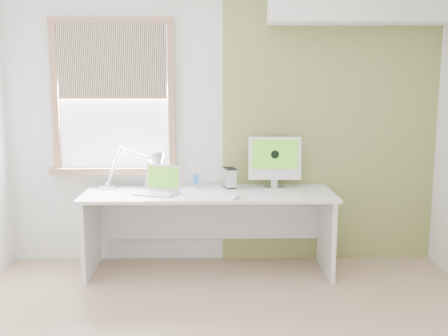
{
  "coord_description": "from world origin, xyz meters",
  "views": [
    {
      "loc": [
        -0.07,
        -3.22,
        1.71
      ],
      "look_at": [
        0.0,
        1.05,
        1.0
      ],
      "focal_mm": 42.82,
      "sensor_mm": 36.0,
      "label": 1
    }
  ],
  "objects_px": {
    "desk": "(209,212)",
    "desk_lamp": "(148,166)",
    "laptop": "(160,186)",
    "imac": "(275,159)",
    "external_drive": "(230,178)"
  },
  "relations": [
    {
      "from": "desk",
      "to": "external_drive",
      "type": "distance_m",
      "value": 0.37
    },
    {
      "from": "laptop",
      "to": "imac",
      "type": "xyz_separation_m",
      "value": [
        1.02,
        0.21,
        0.2
      ]
    },
    {
      "from": "desk",
      "to": "imac",
      "type": "xyz_separation_m",
      "value": [
        0.6,
        0.13,
        0.46
      ]
    },
    {
      "from": "desk",
      "to": "imac",
      "type": "height_order",
      "value": "imac"
    },
    {
      "from": "desk",
      "to": "laptop",
      "type": "relative_size",
      "value": 5.33
    },
    {
      "from": "desk_lamp",
      "to": "laptop",
      "type": "height_order",
      "value": "desk_lamp"
    },
    {
      "from": "imac",
      "to": "desk",
      "type": "bearing_deg",
      "value": -168.04
    },
    {
      "from": "desk",
      "to": "laptop",
      "type": "bearing_deg",
      "value": -168.52
    },
    {
      "from": "desk_lamp",
      "to": "laptop",
      "type": "xyz_separation_m",
      "value": [
        0.13,
        -0.27,
        -0.14
      ]
    },
    {
      "from": "laptop",
      "to": "external_drive",
      "type": "distance_m",
      "value": 0.65
    },
    {
      "from": "desk_lamp",
      "to": "laptop",
      "type": "distance_m",
      "value": 0.33
    },
    {
      "from": "desk",
      "to": "desk_lamp",
      "type": "height_order",
      "value": "desk_lamp"
    },
    {
      "from": "desk_lamp",
      "to": "imac",
      "type": "relative_size",
      "value": 1.43
    },
    {
      "from": "desk",
      "to": "desk_lamp",
      "type": "distance_m",
      "value": 0.71
    },
    {
      "from": "desk",
      "to": "desk_lamp",
      "type": "bearing_deg",
      "value": 162.25
    }
  ]
}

